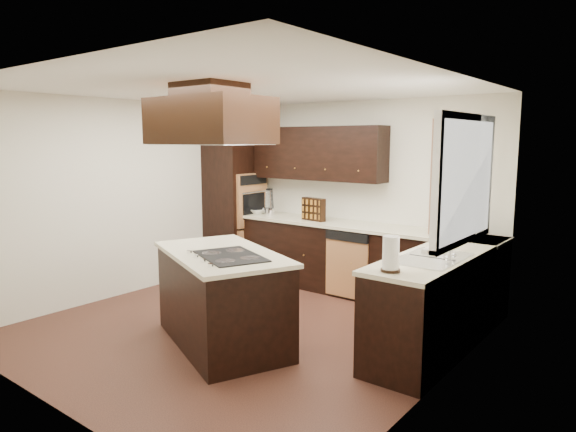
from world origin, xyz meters
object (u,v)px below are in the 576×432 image
Objects in this scene: island at (222,300)px; range_hood at (210,121)px; oven_column at (235,202)px; spice_rack at (314,209)px.

range_hood is (0.01, -0.12, 1.72)m from island.
spice_rack is at bearing 0.33° from oven_column.
oven_column reaches higher than island.
spice_rack is at bearing 100.86° from range_hood.
spice_rack is (-0.43, 2.15, 0.63)m from island.
island is 1.72m from range_hood.
spice_rack reaches higher than island.
oven_column is at bearing 129.74° from range_hood.
range_hood is 2.87× the size of spice_rack.
island is 4.27× the size of spice_rack.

